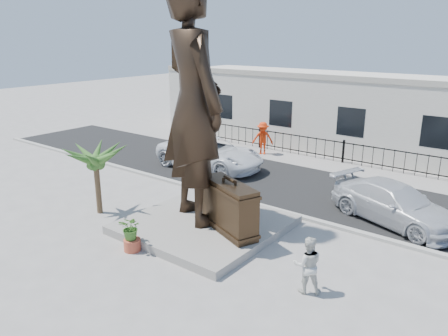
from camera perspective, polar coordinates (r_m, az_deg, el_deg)
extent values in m
plane|color=#9E9991|center=(14.94, -4.78, -10.26)|extent=(100.00, 100.00, 0.00)
cube|color=black|center=(21.04, 10.06, -2.21)|extent=(40.00, 7.00, 0.01)
cube|color=#A5A399|center=(18.17, 4.85, -4.95)|extent=(40.00, 0.25, 0.12)
cube|color=#9E9991|center=(24.50, 14.47, 0.27)|extent=(40.00, 2.50, 0.02)
cube|color=gray|center=(16.18, -2.51, -7.39)|extent=(5.20, 5.20, 0.30)
cube|color=black|center=(25.06, 15.30, 1.98)|extent=(22.00, 0.10, 1.20)
cube|color=silver|center=(28.59, 18.87, 6.76)|extent=(28.00, 7.00, 4.40)
imported|color=black|center=(15.30, -3.97, 8.28)|extent=(3.62, 3.06, 8.44)
cube|color=#322315|center=(14.97, 0.69, -5.17)|extent=(2.62, 1.68, 1.76)
imported|color=silver|center=(12.38, 10.87, -12.32)|extent=(1.01, 0.96, 1.65)
imported|color=white|center=(23.17, -1.83, 1.98)|extent=(5.99, 2.86, 1.65)
imported|color=silver|center=(17.65, 21.41, -4.37)|extent=(5.50, 3.63, 1.48)
imported|color=#F0350C|center=(25.95, 5.09, 3.90)|extent=(1.43, 1.16, 1.93)
cylinder|color=#BB4C31|center=(14.91, -11.89, -9.79)|extent=(0.56, 0.56, 0.40)
imported|color=#3A6C23|center=(14.65, -12.03, -7.65)|extent=(0.90, 0.84, 0.82)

